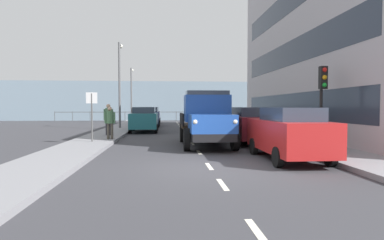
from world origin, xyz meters
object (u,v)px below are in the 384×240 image
at_px(car_black_kerbside_2, 227,120).
at_px(lamp_post_promenade, 120,77).
at_px(traffic_light_near, 322,88).
at_px(car_red_kerbside_near, 288,133).
at_px(pedestrian_strolling, 108,117).
at_px(street_sign, 92,108).
at_px(car_grey_kerbside_3, 213,117).
at_px(car_teal_oppositeside_0, 144,119).
at_px(pedestrian_by_lamp, 110,120).
at_px(lamp_post_far, 132,89).
at_px(car_maroon_kerbside_1, 249,125).
at_px(car_silver_oppositeside_2, 152,115).
at_px(car_navy_oppositeside_1, 149,116).
at_px(truck_vintage_blue, 207,120).

height_order(car_black_kerbside_2, lamp_post_promenade, lamp_post_promenade).
bearing_deg(traffic_light_near, car_red_kerbside_near, 44.51).
height_order(pedestrian_strolling, street_sign, street_sign).
xyz_separation_m(car_grey_kerbside_3, car_teal_oppositeside_0, (5.47, 4.51, 0.00)).
bearing_deg(traffic_light_near, pedestrian_by_lamp, -23.11).
bearing_deg(pedestrian_by_lamp, car_red_kerbside_near, 138.28).
relative_size(car_grey_kerbside_3, street_sign, 1.74).
xyz_separation_m(car_teal_oppositeside_0, lamp_post_far, (2.17, -12.77, 2.73)).
height_order(traffic_light_near, street_sign, traffic_light_near).
xyz_separation_m(car_maroon_kerbside_1, lamp_post_promenade, (7.47, -9.93, 3.11)).
bearing_deg(lamp_post_promenade, pedestrian_strolling, 92.27).
relative_size(car_maroon_kerbside_1, pedestrian_by_lamp, 2.62).
xyz_separation_m(car_silver_oppositeside_2, pedestrian_strolling, (1.74, 15.83, 0.29)).
bearing_deg(car_navy_oppositeside_1, pedestrian_strolling, 80.30).
height_order(car_red_kerbside_near, traffic_light_near, traffic_light_near).
distance_m(truck_vintage_blue, car_black_kerbside_2, 7.33).
relative_size(truck_vintage_blue, street_sign, 2.51).
distance_m(car_maroon_kerbside_1, pedestrian_by_lamp, 6.83).
height_order(pedestrian_by_lamp, street_sign, street_sign).
bearing_deg(car_maroon_kerbside_1, traffic_light_near, 128.53).
height_order(car_teal_oppositeside_0, car_navy_oppositeside_1, same).
relative_size(car_maroon_kerbside_1, car_navy_oppositeside_1, 0.91).
height_order(car_silver_oppositeside_2, street_sign, street_sign).
bearing_deg(lamp_post_promenade, lamp_post_far, -89.06).
bearing_deg(car_red_kerbside_near, pedestrian_strolling, -48.96).
height_order(car_maroon_kerbside_1, car_teal_oppositeside_0, same).
distance_m(car_maroon_kerbside_1, pedestrian_strolling, 7.93).
relative_size(truck_vintage_blue, pedestrian_by_lamp, 3.52).
xyz_separation_m(car_navy_oppositeside_1, car_silver_oppositeside_2, (0.00, -5.66, -0.00)).
distance_m(car_teal_oppositeside_0, car_navy_oppositeside_1, 6.05).
height_order(truck_vintage_blue, street_sign, truck_vintage_blue).
height_order(car_red_kerbside_near, car_black_kerbside_2, same).
bearing_deg(lamp_post_promenade, car_red_kerbside_near, 116.61).
height_order(car_grey_kerbside_3, street_sign, street_sign).
bearing_deg(car_teal_oppositeside_0, truck_vintage_blue, 110.66).
bearing_deg(car_silver_oppositeside_2, street_sign, 84.39).
distance_m(pedestrian_strolling, lamp_post_far, 17.07).
distance_m(truck_vintage_blue, traffic_light_near, 4.87).
height_order(car_silver_oppositeside_2, lamp_post_far, lamp_post_far).
distance_m(traffic_light_near, lamp_post_far, 25.04).
relative_size(traffic_light_near, lamp_post_promenade, 0.49).
xyz_separation_m(traffic_light_near, lamp_post_far, (9.86, -22.99, 1.15)).
relative_size(car_maroon_kerbside_1, pedestrian_strolling, 2.39).
bearing_deg(pedestrian_by_lamp, lamp_post_far, -87.33).
distance_m(car_grey_kerbside_3, street_sign, 14.15).
relative_size(car_navy_oppositeside_1, lamp_post_promenade, 0.71).
relative_size(pedestrian_strolling, lamp_post_promenade, 0.27).
bearing_deg(car_teal_oppositeside_0, car_red_kerbside_near, 113.80).
bearing_deg(truck_vintage_blue, pedestrian_strolling, -42.18).
height_order(car_teal_oppositeside_0, car_silver_oppositeside_2, same).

